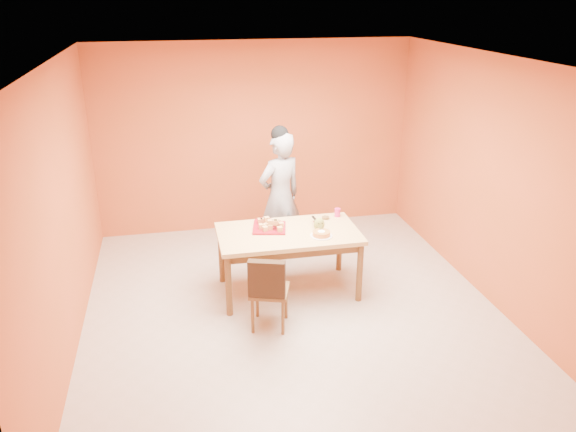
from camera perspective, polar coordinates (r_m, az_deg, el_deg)
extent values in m
plane|color=#BEB3A2|center=(6.34, 0.46, -9.49)|extent=(5.00, 5.00, 0.00)
plane|color=white|center=(5.45, 0.55, 15.53)|extent=(5.00, 5.00, 0.00)
plane|color=#C5542D|center=(8.11, -3.35, 7.94)|extent=(4.50, 0.00, 4.50)
plane|color=#C5542D|center=(5.74, -22.02, 0.31)|extent=(0.00, 5.00, 5.00)
plane|color=#C5542D|center=(6.59, 20.00, 3.31)|extent=(0.00, 5.00, 5.00)
cube|color=tan|center=(6.39, 0.03, -1.81)|extent=(1.60, 0.90, 0.05)
cube|color=brown|center=(6.42, 0.03, -2.42)|extent=(1.48, 0.78, 0.10)
cylinder|color=brown|center=(6.11, -6.05, -7.09)|extent=(0.07, 0.07, 0.71)
cylinder|color=brown|center=(6.80, -6.79, -3.95)|extent=(0.07, 0.07, 0.71)
cylinder|color=brown|center=(6.40, 7.29, -5.73)|extent=(0.07, 0.07, 0.71)
cylinder|color=brown|center=(7.06, 5.25, -2.87)|extent=(0.07, 0.07, 0.71)
imported|color=gray|center=(7.19, -0.80, 1.94)|extent=(0.73, 0.62, 1.70)
cube|color=maroon|center=(6.45, -1.91, -1.22)|extent=(0.44, 0.44, 0.02)
cylinder|color=maroon|center=(6.65, -2.50, -0.53)|extent=(0.23, 0.23, 0.01)
cylinder|color=white|center=(6.27, 3.40, -2.03)|extent=(0.26, 0.26, 0.01)
cylinder|color=orange|center=(6.26, 3.41, -1.78)|extent=(0.20, 0.20, 0.04)
cube|color=silver|center=(6.41, 3.08, -0.90)|extent=(0.07, 0.26, 0.01)
ellipsoid|color=olive|center=(6.38, 3.19, -0.86)|extent=(0.13, 0.10, 0.16)
cylinder|color=#CB1E67|center=(6.82, 5.04, 0.36)|extent=(0.09, 0.09, 0.10)
cylinder|color=#321D0D|center=(6.75, 3.85, -0.18)|extent=(0.09, 0.09, 0.03)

